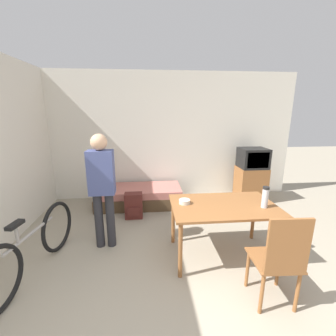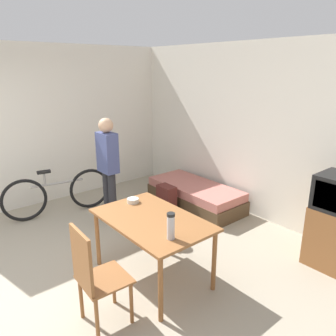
{
  "view_description": "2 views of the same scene",
  "coord_description": "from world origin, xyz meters",
  "views": [
    {
      "loc": [
        -0.35,
        -1.34,
        1.9
      ],
      "look_at": [
        -0.04,
        1.95,
        1.06
      ],
      "focal_mm": 24.0,
      "sensor_mm": 36.0,
      "label": 1
    },
    {
      "loc": [
        3.23,
        -0.69,
        2.33
      ],
      "look_at": [
        -0.02,
        2.0,
        1.01
      ],
      "focal_mm": 35.0,
      "sensor_mm": 36.0,
      "label": 2
    }
  ],
  "objects": [
    {
      "name": "dining_table",
      "position": [
        0.61,
        1.25,
        0.66
      ],
      "size": [
        1.34,
        0.85,
        0.73
      ],
      "color": "brown",
      "rests_on": "ground_plane"
    },
    {
      "name": "wall_back",
      "position": [
        0.0,
        3.54,
        1.35
      ],
      "size": [
        5.73,
        0.06,
        2.7
      ],
      "color": "silver",
      "rests_on": "ground_plane"
    },
    {
      "name": "backpack",
      "position": [
        -0.62,
        2.47,
        0.23
      ],
      "size": [
        0.31,
        0.22,
        0.47
      ],
      "color": "#56231E",
      "rests_on": "ground_plane"
    },
    {
      "name": "tv",
      "position": [
        1.84,
        3.05,
        0.57
      ],
      "size": [
        0.58,
        0.47,
        1.15
      ],
      "color": "brown",
      "rests_on": "ground_plane"
    },
    {
      "name": "thermos_flask",
      "position": [
        1.08,
        1.12,
        0.88
      ],
      "size": [
        0.08,
        0.08,
        0.27
      ],
      "color": "#B7B7BC",
      "rests_on": "dining_table"
    },
    {
      "name": "bicycle",
      "position": [
        -1.71,
        1.09,
        0.35
      ],
      "size": [
        0.35,
        1.71,
        0.77
      ],
      "color": "black",
      "rests_on": "ground_plane"
    },
    {
      "name": "mate_bowl",
      "position": [
        0.11,
        1.33,
        0.76
      ],
      "size": [
        0.14,
        0.14,
        0.05
      ],
      "color": "beige",
      "rests_on": "dining_table"
    },
    {
      "name": "wooden_chair",
      "position": [
        0.88,
        0.39,
        0.56
      ],
      "size": [
        0.45,
        0.45,
        1.01
      ],
      "color": "brown",
      "rests_on": "ground_plane"
    },
    {
      "name": "person_standing",
      "position": [
        -0.97,
        1.62,
        0.94
      ],
      "size": [
        0.34,
        0.22,
        1.62
      ],
      "color": "#28282D",
      "rests_on": "ground_plane"
    },
    {
      "name": "daybed",
      "position": [
        -0.53,
        3.04,
        0.19
      ],
      "size": [
        1.74,
        0.78,
        0.38
      ],
      "color": "#4C3823",
      "rests_on": "ground_plane"
    }
  ]
}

